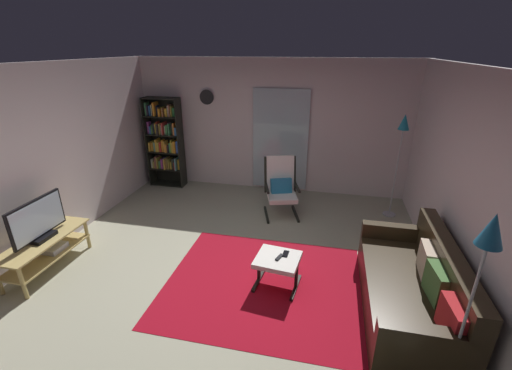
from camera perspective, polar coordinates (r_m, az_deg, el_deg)
The scene contains 17 objects.
ground_plane at distance 4.75m, azimuth -4.29°, elevation -13.68°, with size 7.02×7.02×0.00m, color #A3A188.
wall_back at distance 6.83m, azimuth 2.36°, elevation 9.77°, with size 5.60×0.06×2.60m, color silver.
wall_left at distance 5.52m, azimuth -32.74°, elevation 3.12°, with size 0.06×6.00×2.60m, color silver.
wall_right at distance 4.24m, azimuth 32.72°, elevation -1.91°, with size 0.06×6.00×2.60m, color silver.
glass_door_panel at distance 6.79m, azimuth 4.10°, elevation 7.49°, with size 1.10×0.01×2.00m, color silver.
area_rug at distance 4.46m, azimuth 1.14°, elevation -16.29°, with size 2.41×2.08×0.01m, color maroon.
tv_stand at distance 5.34m, azimuth -31.78°, elevation -9.03°, with size 0.45×1.23×0.46m.
television at distance 5.15m, azimuth -32.81°, elevation -5.17°, with size 0.20×0.82×0.55m.
bookshelf_near_tv at distance 7.32m, azimuth -15.07°, elevation 7.30°, with size 0.73×0.30×1.85m.
leather_sofa at distance 4.26m, azimuth 24.99°, elevation -15.65°, with size 0.87×1.96×0.85m.
lounge_armchair at distance 5.93m, azimuth 4.23°, elevation -0.01°, with size 0.72×0.78×1.02m.
ottoman at distance 4.25m, azimuth 3.66°, elevation -12.89°, with size 0.57×0.54×0.41m.
tv_remote at distance 4.20m, azimuth 3.93°, elevation -12.03°, with size 0.04×0.14×0.02m, color black.
cell_phone at distance 4.28m, azimuth 5.01°, elevation -11.47°, with size 0.07×0.14×0.01m, color black.
floor_lamp_by_sofa at distance 3.00m, azimuth 34.06°, elevation -9.91°, with size 0.22×0.22×1.73m.
floor_lamp_by_shelf at distance 6.04m, azimuth 23.38°, elevation 7.47°, with size 0.22×0.22×1.79m.
wall_clock at distance 6.99m, azimuth -8.30°, elevation 14.44°, with size 0.29×0.03×0.29m.
Camera 1 is at (1.16, -3.66, 2.79)m, focal length 23.75 mm.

